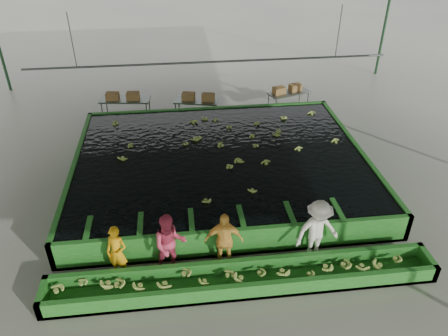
{
  "coord_description": "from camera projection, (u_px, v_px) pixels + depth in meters",
  "views": [
    {
      "loc": [
        -1.44,
        -11.31,
        8.6
      ],
      "look_at": [
        0.0,
        0.5,
        1.0
      ],
      "focal_mm": 35.0,
      "sensor_mm": 36.0,
      "label": 1
    }
  ],
  "objects": [
    {
      "name": "ground",
      "position": [
        226.0,
        202.0,
        14.24
      ],
      "size": [
        80.0,
        80.0,
        0.0
      ],
      "primitive_type": "plane",
      "color": "slate",
      "rests_on": "ground"
    },
    {
      "name": "shed_roof",
      "position": [
        226.0,
        51.0,
        11.54
      ],
      "size": [
        20.0,
        22.0,
        0.04
      ],
      "primitive_type": "cube",
      "color": "slate",
      "rests_on": "shed_posts"
    },
    {
      "name": "shed_posts",
      "position": [
        226.0,
        134.0,
        12.89
      ],
      "size": [
        20.0,
        22.0,
        5.0
      ],
      "primitive_type": null,
      "color": "#1D3F23",
      "rests_on": "ground"
    },
    {
      "name": "flotation_tank",
      "position": [
        221.0,
        166.0,
        15.25
      ],
      "size": [
        10.0,
        8.0,
        0.9
      ],
      "primitive_type": null,
      "color": "#22691E",
      "rests_on": "ground"
    },
    {
      "name": "tank_water",
      "position": [
        221.0,
        156.0,
        15.03
      ],
      "size": [
        9.7,
        7.7,
        0.0
      ],
      "primitive_type": "cube",
      "color": "black",
      "rests_on": "flotation_tank"
    },
    {
      "name": "sorting_trough",
      "position": [
        243.0,
        279.0,
        11.09
      ],
      "size": [
        10.0,
        1.0,
        0.5
      ],
      "primitive_type": null,
      "color": "#22691E",
      "rests_on": "ground"
    },
    {
      "name": "cableway_rail",
      "position": [
        210.0,
        62.0,
        16.8
      ],
      "size": [
        0.08,
        0.08,
        14.0
      ],
      "primitive_type": "cylinder",
      "color": "#59605B",
      "rests_on": "shed_roof"
    },
    {
      "name": "rail_hanger_left",
      "position": [
        72.0,
        41.0,
        15.76
      ],
      "size": [
        0.04,
        0.04,
        2.0
      ],
      "primitive_type": "cylinder",
      "color": "#59605B",
      "rests_on": "shed_roof"
    },
    {
      "name": "rail_hanger_right",
      "position": [
        339.0,
        31.0,
        16.77
      ],
      "size": [
        0.04,
        0.04,
        2.0
      ],
      "primitive_type": "cylinder",
      "color": "#59605B",
      "rests_on": "shed_roof"
    },
    {
      "name": "worker_a",
      "position": [
        117.0,
        252.0,
        11.16
      ],
      "size": [
        0.66,
        0.55,
        1.55
      ],
      "primitive_type": "imported",
      "rotation": [
        0.0,
        0.0,
        -0.38
      ],
      "color": "orange",
      "rests_on": "ground"
    },
    {
      "name": "worker_b",
      "position": [
        170.0,
        244.0,
        11.23
      ],
      "size": [
        0.95,
        0.78,
        1.8
      ],
      "primitive_type": "imported",
      "rotation": [
        0.0,
        0.0,
        0.13
      ],
      "color": "#C33651",
      "rests_on": "ground"
    },
    {
      "name": "worker_c",
      "position": [
        224.0,
        241.0,
        11.39
      ],
      "size": [
        1.05,
        0.52,
        1.73
      ],
      "primitive_type": "imported",
      "rotation": [
        0.0,
        0.0,
        -0.09
      ],
      "color": "gold",
      "rests_on": "ground"
    },
    {
      "name": "worker_d",
      "position": [
        317.0,
        231.0,
        11.6
      ],
      "size": [
        1.31,
        0.88,
        1.88
      ],
      "primitive_type": "imported",
      "rotation": [
        0.0,
        0.0,
        0.16
      ],
      "color": "white",
      "rests_on": "ground"
    },
    {
      "name": "packing_table_left",
      "position": [
        126.0,
        109.0,
        19.14
      ],
      "size": [
        2.23,
        1.14,
        0.97
      ],
      "primitive_type": null,
      "rotation": [
        0.0,
        0.0,
        -0.14
      ],
      "color": "#59605B",
      "rests_on": "ground"
    },
    {
      "name": "packing_table_mid",
      "position": [
        196.0,
        109.0,
        19.22
      ],
      "size": [
        2.02,
        1.19,
        0.86
      ],
      "primitive_type": null,
      "rotation": [
        0.0,
        0.0,
        -0.24
      ],
      "color": "#59605B",
      "rests_on": "ground"
    },
    {
      "name": "packing_table_right",
      "position": [
        288.0,
        101.0,
        20.01
      ],
      "size": [
        2.03,
        1.3,
        0.86
      ],
      "primitive_type": null,
      "rotation": [
        0.0,
        0.0,
        0.31
      ],
      "color": "#59605B",
      "rests_on": "ground"
    },
    {
      "name": "box_stack_left",
      "position": [
        123.0,
        99.0,
        18.81
      ],
      "size": [
        1.45,
        0.5,
        0.31
      ],
      "primitive_type": null,
      "rotation": [
        0.0,
        0.0,
        -0.08
      ],
      "color": "olive",
      "rests_on": "packing_table_left"
    },
    {
      "name": "box_stack_mid",
      "position": [
        198.0,
        100.0,
        19.02
      ],
      "size": [
        1.46,
        0.71,
        0.3
      ],
      "primitive_type": null,
      "rotation": [
        0.0,
        0.0,
        -0.23
      ],
      "color": "olive",
      "rests_on": "packing_table_mid"
    },
    {
      "name": "box_stack_right",
      "position": [
        287.0,
        92.0,
        19.79
      ],
      "size": [
        1.43,
        0.78,
        0.3
      ],
      "primitive_type": null,
      "rotation": [
        0.0,
        0.0,
        0.3
      ],
      "color": "olive",
      "rests_on": "packing_table_right"
    },
    {
      "name": "floating_bananas",
      "position": [
        218.0,
        145.0,
        15.7
      ],
      "size": [
        8.28,
        5.65,
        0.11
      ],
      "primitive_type": null,
      "color": "#8CA742",
      "rests_on": "tank_water"
    },
    {
      "name": "trough_bananas",
      "position": [
        244.0,
        275.0,
        11.01
      ],
      "size": [
        9.06,
        0.6,
        0.12
      ],
      "primitive_type": null,
      "color": "#8CA742",
      "rests_on": "sorting_trough"
    }
  ]
}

